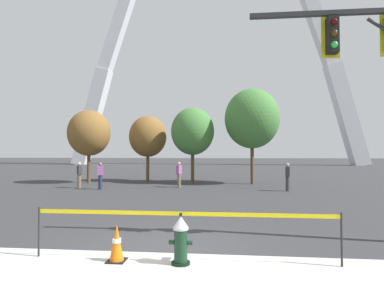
# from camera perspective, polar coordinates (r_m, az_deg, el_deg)

# --- Properties ---
(ground_plane) EXTENTS (240.00, 240.00, 0.00)m
(ground_plane) POSITION_cam_1_polar(r_m,az_deg,el_deg) (7.11, -5.32, -19.35)
(ground_plane) COLOR #333335
(fire_hydrant) EXTENTS (0.46, 0.48, 0.99)m
(fire_hydrant) POSITION_cam_1_polar(r_m,az_deg,el_deg) (6.22, -2.10, -17.46)
(fire_hydrant) COLOR black
(fire_hydrant) RESTS_ON ground
(caution_tape_barrier) EXTENTS (6.10, 0.04, 1.03)m
(caution_tape_barrier) POSITION_cam_1_polar(r_m,az_deg,el_deg) (6.29, -1.67, -14.92)
(caution_tape_barrier) COLOR #232326
(caution_tape_barrier) RESTS_ON ground
(traffic_cone_by_hydrant) EXTENTS (0.36, 0.36, 0.73)m
(traffic_cone_by_hydrant) POSITION_cam_1_polar(r_m,az_deg,el_deg) (6.56, -13.87, -17.56)
(traffic_cone_by_hydrant) COLOR black
(traffic_cone_by_hydrant) RESTS_ON ground
(monument_arch) EXTENTS (52.83, 2.53, 54.03)m
(monument_arch) POSITION_cam_1_polar(r_m,az_deg,el_deg) (59.17, 4.14, 19.59)
(monument_arch) COLOR silver
(monument_arch) RESTS_ON ground
(tree_far_left) EXTENTS (3.00, 3.00, 5.24)m
(tree_far_left) POSITION_cam_1_polar(r_m,az_deg,el_deg) (23.19, -18.64, 1.95)
(tree_far_left) COLOR brown
(tree_far_left) RESTS_ON ground
(tree_left_mid) EXTENTS (2.85, 2.85, 4.99)m
(tree_left_mid) POSITION_cam_1_polar(r_m,az_deg,el_deg) (23.59, -8.23, 1.39)
(tree_left_mid) COLOR brown
(tree_left_mid) RESTS_ON ground
(tree_center_left) EXTENTS (3.09, 3.09, 5.41)m
(tree_center_left) POSITION_cam_1_polar(r_m,az_deg,el_deg) (21.94, 0.11, 2.36)
(tree_center_left) COLOR brown
(tree_center_left) RESTS_ON ground
(tree_center_right) EXTENTS (3.80, 3.80, 6.65)m
(tree_center_right) POSITION_cam_1_polar(r_m,az_deg,el_deg) (21.80, 11.12, 4.66)
(tree_center_right) COLOR brown
(tree_center_right) RESTS_ON ground
(pedestrian_walking_left) EXTENTS (0.39, 0.32, 1.59)m
(pedestrian_walking_left) POSITION_cam_1_polar(r_m,az_deg,el_deg) (18.98, -16.73, -5.65)
(pedestrian_walking_left) COLOR #232847
(pedestrian_walking_left) RESTS_ON ground
(pedestrian_standing_center) EXTENTS (0.23, 0.36, 1.59)m
(pedestrian_standing_center) POSITION_cam_1_polar(r_m,az_deg,el_deg) (18.16, 17.40, -5.83)
(pedestrian_standing_center) COLOR #38383D
(pedestrian_standing_center) RESTS_ON ground
(pedestrian_walking_right) EXTENTS (0.33, 0.39, 1.59)m
(pedestrian_walking_right) POSITION_cam_1_polar(r_m,az_deg,el_deg) (19.21, -2.44, -5.67)
(pedestrian_walking_right) COLOR brown
(pedestrian_walking_right) RESTS_ON ground
(pedestrian_near_trees) EXTENTS (0.38, 0.38, 1.59)m
(pedestrian_near_trees) POSITION_cam_1_polar(r_m,az_deg,el_deg) (20.08, -20.29, -5.40)
(pedestrian_near_trees) COLOR brown
(pedestrian_near_trees) RESTS_ON ground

